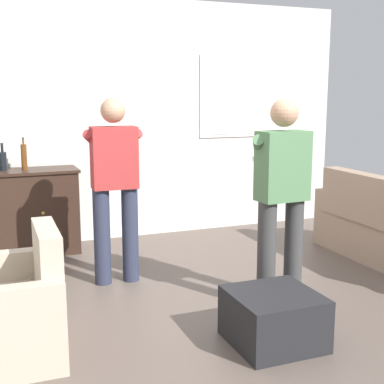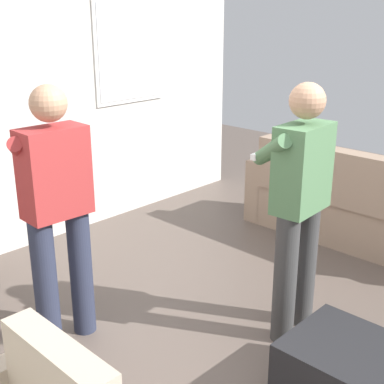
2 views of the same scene
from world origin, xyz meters
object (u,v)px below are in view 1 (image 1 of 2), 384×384
object	(u,v)px
armchair	(15,312)
person_standing_right	(281,193)
bottle_liquor_amber	(3,160)
person_standing_left	(115,182)
ottoman	(274,318)
bottle_spirits_clear	(24,157)
sideboard_cabinet	(16,213)

from	to	relation	value
armchair	person_standing_right	xyz separation A→B (m)	(2.06, 0.09, 0.65)
person_standing_right	bottle_liquor_amber	bearing A→B (deg)	131.28
person_standing_left	person_standing_right	size ratio (longest dim) A/B	1.00
bottle_liquor_amber	person_standing_left	world-z (taller)	person_standing_left
bottle_liquor_amber	person_standing_right	size ratio (longest dim) A/B	0.17
bottle_liquor_amber	ottoman	xyz separation A→B (m)	(1.61, -2.87, -0.84)
bottle_liquor_amber	bottle_spirits_clear	size ratio (longest dim) A/B	0.84
person_standing_left	sideboard_cabinet	bearing A→B (deg)	123.75
armchair	bottle_liquor_amber	world-z (taller)	bottle_liquor_amber
sideboard_cabinet	person_standing_left	size ratio (longest dim) A/B	0.79
bottle_liquor_amber	ottoman	world-z (taller)	bottle_liquor_amber
armchair	ottoman	world-z (taller)	armchair
bottle_liquor_amber	person_standing_right	xyz separation A→B (m)	(2.00, -2.28, -0.09)
sideboard_cabinet	person_standing_left	distance (m)	1.51
armchair	person_standing_left	xyz separation A→B (m)	(0.96, 1.11, 0.65)
ottoman	person_standing_left	bearing A→B (deg)	113.78
ottoman	person_standing_left	distance (m)	1.93
ottoman	person_standing_right	size ratio (longest dim) A/B	0.35
sideboard_cabinet	bottle_spirits_clear	xyz separation A→B (m)	(0.12, 0.01, 0.60)
bottle_spirits_clear	person_standing_left	world-z (taller)	person_standing_left
armchair	person_standing_left	bearing A→B (deg)	49.39
sideboard_cabinet	bottle_liquor_amber	world-z (taller)	bottle_liquor_amber
sideboard_cabinet	bottle_spirits_clear	bearing A→B (deg)	4.80
armchair	bottle_spirits_clear	bearing A→B (deg)	83.25
bottle_liquor_amber	person_standing_right	world-z (taller)	person_standing_right
sideboard_cabinet	bottle_spirits_clear	size ratio (longest dim) A/B	3.86
person_standing_left	ottoman	bearing A→B (deg)	-66.22
sideboard_cabinet	bottle_liquor_amber	xyz separation A→B (m)	(-0.10, 0.05, 0.56)
armchair	ottoman	distance (m)	1.75
sideboard_cabinet	person_standing_left	xyz separation A→B (m)	(0.80, -1.19, 0.48)
person_standing_left	bottle_spirits_clear	bearing A→B (deg)	119.52
person_standing_right	armchair	bearing A→B (deg)	-177.59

